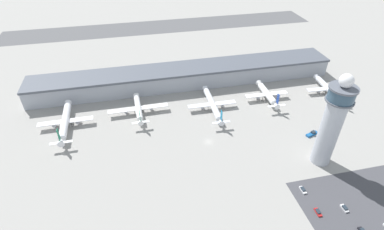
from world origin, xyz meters
TOP-DOWN VIEW (x-y plane):
  - ground_plane at (0.00, 0.00)m, footprint 1000.00×1000.00m
  - terminal_building at (0.00, 70.00)m, footprint 229.22×25.00m
  - runway_strip at (0.00, 203.58)m, footprint 343.84×44.00m
  - control_tower at (55.87, -28.26)m, footprint 13.66×13.66m
  - parking_lot_surface at (62.01, -59.46)m, footprint 64.00×40.00m
  - airplane_gate_alpha at (-84.23, 33.22)m, footprint 33.61×44.29m
  - airplane_gate_bravo at (-38.38, 38.06)m, footprint 39.94×34.21m
  - airplane_gate_charlie at (11.23, 31.95)m, footprint 33.38×43.99m
  - airplane_gate_delta at (52.74, 35.56)m, footprint 31.35×33.57m
  - airplane_gate_echo at (100.20, 33.77)m, footprint 31.18×38.47m
  - service_truck_catering at (57.50, 38.14)m, footprint 8.48×4.98m
  - service_truck_fuel at (63.69, -7.53)m, footprint 8.46×4.52m
  - car_yellow_taxi at (36.23, -59.11)m, footprint 2.04×4.68m
  - car_navy_sedan at (49.42, -59.95)m, footprint 2.02×4.45m
  - car_red_hatchback at (36.04, -45.75)m, footprint 1.86×4.74m

SIDE VIEW (x-z plane):
  - ground_plane at x=0.00m, z-range 0.00..0.00m
  - runway_strip at x=0.00m, z-range 0.00..0.01m
  - parking_lot_surface at x=62.01m, z-range 0.00..0.01m
  - car_yellow_taxi at x=36.23m, z-range -0.16..1.20m
  - car_red_hatchback at x=36.04m, z-range -0.16..1.27m
  - car_navy_sedan at x=49.42m, z-range -0.18..1.40m
  - service_truck_fuel at x=63.69m, z-range -0.38..2.06m
  - service_truck_catering at x=57.50m, z-range -0.48..2.66m
  - airplane_gate_echo at x=100.20m, z-range -2.20..10.63m
  - airplane_gate_charlie at x=11.23m, z-range -2.12..11.09m
  - airplane_gate_bravo at x=-38.38m, z-range -1.89..10.90m
  - airplane_gate_alpha at x=-84.23m, z-range -2.45..11.92m
  - airplane_gate_delta at x=52.74m, z-range -2.27..11.84m
  - terminal_building at x=0.00m, z-range 0.10..14.68m
  - control_tower at x=55.87m, z-range -0.24..53.46m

